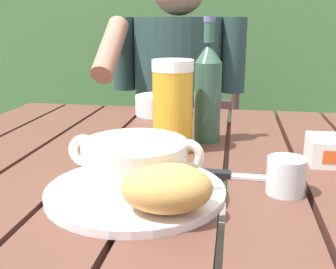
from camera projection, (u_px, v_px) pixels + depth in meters
dining_table at (192, 201)px, 0.84m from camera, size 1.16×0.91×0.74m
chair_near_diner at (183, 146)px, 1.76m from camera, size 0.46×0.42×1.01m
person_eating at (176, 101)px, 1.50m from camera, size 0.48×0.47×1.22m
serving_plate at (136, 191)px, 0.63m from camera, size 0.27×0.27×0.01m
soup_bowl at (135, 163)px, 0.62m from camera, size 0.21×0.16×0.08m
bread_roll at (167, 188)px, 0.54m from camera, size 0.13×0.11×0.06m
beer_glass at (173, 106)px, 0.83m from camera, size 0.08×0.08×0.18m
beer_bottle at (208, 91)px, 0.89m from camera, size 0.06×0.06×0.27m
water_glass_small at (286, 176)px, 0.63m from camera, size 0.06×0.06×0.06m
table_knife at (229, 175)px, 0.70m from camera, size 0.14×0.02×0.01m
diner_bowl at (160, 105)px, 1.17m from camera, size 0.14×0.14×0.05m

